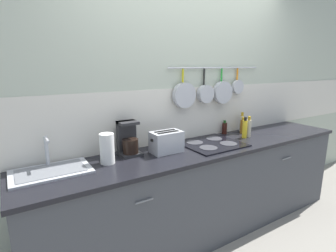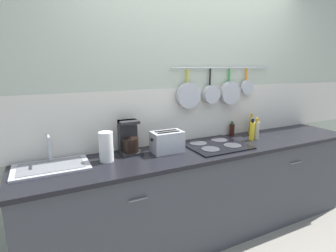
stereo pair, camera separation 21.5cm
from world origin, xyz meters
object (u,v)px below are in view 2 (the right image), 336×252
(paper_towel_roll, at_px, (106,147))
(bottle_cooking_wine, at_px, (251,125))
(bottle_vinegar, at_px, (232,129))
(bottle_hot_sauce, at_px, (256,130))
(bottle_dish_soap, at_px, (252,131))
(coffee_maker, at_px, (129,140))
(toaster, at_px, (167,142))
(bottle_olive_oil, at_px, (251,128))

(paper_towel_roll, height_order, bottle_cooking_wine, paper_towel_roll)
(bottle_vinegar, relative_size, bottle_hot_sauce, 0.68)
(bottle_cooking_wine, bearing_deg, bottle_hot_sauce, -121.12)
(bottle_vinegar, relative_size, bottle_dish_soap, 0.69)
(bottle_dish_soap, distance_m, bottle_cooking_wine, 0.29)
(coffee_maker, bearing_deg, toaster, -21.94)
(bottle_vinegar, bearing_deg, toaster, -167.41)
(bottle_dish_soap, distance_m, bottle_hot_sauce, 0.06)
(bottle_hot_sauce, bearing_deg, paper_towel_roll, 178.34)
(toaster, bearing_deg, bottle_vinegar, 12.59)
(toaster, xyz_separation_m, bottle_olive_oil, (1.07, 0.11, -0.01))
(bottle_dish_soap, relative_size, bottle_hot_sauce, 1.00)
(coffee_maker, relative_size, bottle_vinegar, 1.90)
(bottle_hot_sauce, bearing_deg, bottle_vinegar, 119.30)
(paper_towel_roll, distance_m, bottle_dish_soap, 1.47)
(bottle_vinegar, xyz_separation_m, bottle_hot_sauce, (0.13, -0.23, 0.03))
(paper_towel_roll, height_order, coffee_maker, coffee_maker)
(bottle_hot_sauce, xyz_separation_m, bottle_olive_oil, (0.06, 0.14, -0.02))
(bottle_olive_oil, bearing_deg, bottle_hot_sauce, -114.29)
(paper_towel_roll, relative_size, bottle_olive_oil, 1.31)
(bottle_vinegar, height_order, bottle_dish_soap, bottle_dish_soap)
(toaster, relative_size, bottle_dish_soap, 1.31)
(bottle_cooking_wine, bearing_deg, bottle_vinegar, 176.57)
(paper_towel_roll, relative_size, bottle_hot_sauce, 1.07)
(paper_towel_roll, bearing_deg, bottle_dish_soap, -1.89)
(bottle_vinegar, xyz_separation_m, bottle_cooking_wine, (0.26, -0.02, 0.03))
(bottle_vinegar, height_order, bottle_cooking_wine, bottle_cooking_wine)
(bottle_dish_soap, bearing_deg, coffee_maker, 172.78)
(paper_towel_roll, bearing_deg, coffee_maker, 26.01)
(bottle_olive_oil, bearing_deg, bottle_vinegar, 156.19)
(toaster, height_order, bottle_dish_soap, bottle_dish_soap)
(coffee_maker, distance_m, bottle_dish_soap, 1.26)
(paper_towel_roll, bearing_deg, toaster, -1.44)
(coffee_maker, xyz_separation_m, toaster, (0.31, -0.12, -0.03))
(coffee_maker, distance_m, bottle_olive_oil, 1.38)
(toaster, distance_m, bottle_vinegar, 0.90)
(coffee_maker, height_order, bottle_vinegar, coffee_maker)
(paper_towel_roll, relative_size, bottle_dish_soap, 1.08)
(paper_towel_roll, xyz_separation_m, bottle_hot_sauce, (1.54, -0.04, -0.02))
(bottle_dish_soap, bearing_deg, bottle_cooking_wine, 48.46)
(bottle_vinegar, distance_m, bottle_cooking_wine, 0.26)
(paper_towel_roll, distance_m, toaster, 0.53)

